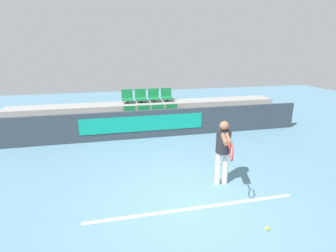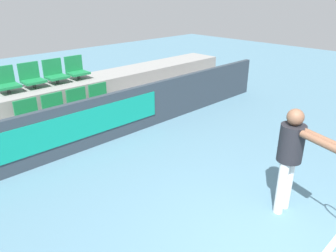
# 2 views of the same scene
# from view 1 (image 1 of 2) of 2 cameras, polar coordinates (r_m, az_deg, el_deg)

# --- Properties ---
(ground_plane) EXTENTS (30.00, 30.00, 0.00)m
(ground_plane) POSITION_cam_1_polar(r_m,az_deg,el_deg) (5.65, 5.29, -16.45)
(ground_plane) COLOR slate
(court_baseline) EXTENTS (4.33, 0.08, 0.01)m
(court_baseline) POSITION_cam_1_polar(r_m,az_deg,el_deg) (5.52, 5.87, -17.34)
(court_baseline) COLOR white
(court_baseline) RESTS_ON ground
(barrier_wall) EXTENTS (11.13, 0.14, 1.00)m
(barrier_wall) POSITION_cam_1_polar(r_m,az_deg,el_deg) (9.29, -2.97, 0.50)
(barrier_wall) COLOR #2D3842
(barrier_wall) RESTS_ON ground
(bleacher_tier_front) EXTENTS (10.73, 0.96, 0.48)m
(bleacher_tier_front) POSITION_cam_1_polar(r_m,az_deg,el_deg) (9.89, -3.45, -0.05)
(bleacher_tier_front) COLOR gray
(bleacher_tier_front) RESTS_ON ground
(bleacher_tier_middle) EXTENTS (10.73, 0.96, 0.96)m
(bleacher_tier_middle) POSITION_cam_1_polar(r_m,az_deg,el_deg) (10.74, -4.34, 2.61)
(bleacher_tier_middle) COLOR gray
(bleacher_tier_middle) RESTS_ON ground
(stadium_chair_0) EXTENTS (0.44, 0.39, 0.53)m
(stadium_chair_0) POSITION_cam_1_polar(r_m,az_deg,el_deg) (9.79, -8.27, 2.46)
(stadium_chair_0) COLOR #333333
(stadium_chair_0) RESTS_ON bleacher_tier_front
(stadium_chair_1) EXTENTS (0.44, 0.39, 0.53)m
(stadium_chair_1) POSITION_cam_1_polar(r_m,az_deg,el_deg) (9.85, -5.16, 2.65)
(stadium_chair_1) COLOR #333333
(stadium_chair_1) RESTS_ON bleacher_tier_front
(stadium_chair_2) EXTENTS (0.44, 0.39, 0.53)m
(stadium_chair_2) POSITION_cam_1_polar(r_m,az_deg,el_deg) (9.93, -2.09, 2.83)
(stadium_chair_2) COLOR #333333
(stadium_chair_2) RESTS_ON bleacher_tier_front
(stadium_chair_3) EXTENTS (0.44, 0.39, 0.53)m
(stadium_chair_3) POSITION_cam_1_polar(r_m,az_deg,el_deg) (10.04, 0.92, 2.99)
(stadium_chair_3) COLOR #333333
(stadium_chair_3) RESTS_ON bleacher_tier_front
(stadium_chair_4) EXTENTS (0.44, 0.39, 0.53)m
(stadium_chair_4) POSITION_cam_1_polar(r_m,az_deg,el_deg) (10.62, -8.83, 6.21)
(stadium_chair_4) COLOR #333333
(stadium_chair_4) RESTS_ON bleacher_tier_middle
(stadium_chair_5) EXTENTS (0.44, 0.39, 0.53)m
(stadium_chair_5) POSITION_cam_1_polar(r_m,az_deg,el_deg) (10.68, -5.95, 6.37)
(stadium_chair_5) COLOR #333333
(stadium_chair_5) RESTS_ON bleacher_tier_middle
(stadium_chair_6) EXTENTS (0.44, 0.39, 0.53)m
(stadium_chair_6) POSITION_cam_1_polar(r_m,az_deg,el_deg) (10.75, -3.10, 6.51)
(stadium_chair_6) COLOR #333333
(stadium_chair_6) RESTS_ON bleacher_tier_middle
(stadium_chair_7) EXTENTS (0.44, 0.39, 0.53)m
(stadium_chair_7) POSITION_cam_1_polar(r_m,az_deg,el_deg) (10.86, -0.29, 6.63)
(stadium_chair_7) COLOR #333333
(stadium_chair_7) RESTS_ON bleacher_tier_middle
(tennis_player) EXTENTS (0.59, 1.43, 1.53)m
(tennis_player) POSITION_cam_1_polar(r_m,az_deg,el_deg) (6.00, 11.98, -4.53)
(tennis_player) COLOR silver
(tennis_player) RESTS_ON ground
(tennis_ball) EXTENTS (0.07, 0.07, 0.07)m
(tennis_ball) POSITION_cam_1_polar(r_m,az_deg,el_deg) (5.24, 20.83, -20.13)
(tennis_ball) COLOR #CCDB33
(tennis_ball) RESTS_ON ground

